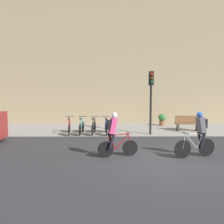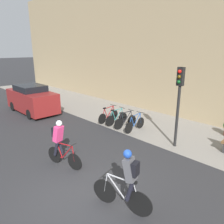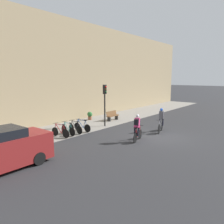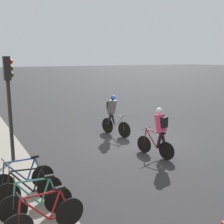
{
  "view_description": "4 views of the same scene",
  "coord_description": "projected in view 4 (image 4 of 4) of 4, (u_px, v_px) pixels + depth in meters",
  "views": [
    {
      "loc": [
        -2.09,
        -10.2,
        3.04
      ],
      "look_at": [
        -2.02,
        2.05,
        1.6
      ],
      "focal_mm": 45.0,
      "sensor_mm": 36.0,
      "label": 1
    },
    {
      "loc": [
        4.63,
        -3.12,
        4.2
      ],
      "look_at": [
        -1.73,
        2.99,
        1.62
      ],
      "focal_mm": 35.0,
      "sensor_mm": 36.0,
      "label": 2
    },
    {
      "loc": [
        -13.5,
        -6.71,
        4.07
      ],
      "look_at": [
        -0.89,
        3.49,
        1.49
      ],
      "focal_mm": 35.0,
      "sensor_mm": 36.0,
      "label": 3
    },
    {
      "loc": [
        -9.36,
        6.47,
        3.43
      ],
      "look_at": [
        0.39,
        1.15,
        1.27
      ],
      "focal_mm": 45.0,
      "sensor_mm": 36.0,
      "label": 4
    }
  ],
  "objects": [
    {
      "name": "parked_bike_1",
      "position": [
        36.0,
        201.0,
        6.04
      ],
      "size": [
        0.46,
        1.59,
        0.95
      ],
      "color": "black",
      "rests_on": "ground"
    },
    {
      "name": "cyclist_pink",
      "position": [
        159.0,
        131.0,
        9.64
      ],
      "size": [
        1.6,
        0.59,
        1.76
      ],
      "color": "black",
      "rests_on": "ground"
    },
    {
      "name": "ground",
      "position": [
        140.0,
        141.0,
        11.77
      ],
      "size": [
        200.0,
        200.0,
        0.0
      ],
      "primitive_type": "plane",
      "color": "#2B2B2D"
    },
    {
      "name": "cyclist_grey",
      "position": [
        113.0,
        114.0,
        12.52
      ],
      "size": [
        1.71,
        0.62,
        1.8
      ],
      "color": "black",
      "rests_on": "ground"
    },
    {
      "name": "parked_bike_3",
      "position": [
        23.0,
        178.0,
        7.22
      ],
      "size": [
        0.46,
        1.64,
        0.94
      ],
      "color": "black",
      "rests_on": "ground"
    },
    {
      "name": "parked_bike_0",
      "position": [
        45.0,
        217.0,
        5.46
      ],
      "size": [
        0.46,
        1.67,
        0.94
      ],
      "color": "black",
      "rests_on": "ground"
    },
    {
      "name": "parked_bike_2",
      "position": [
        29.0,
        189.0,
        6.63
      ],
      "size": [
        0.46,
        1.58,
        0.94
      ],
      "color": "black",
      "rests_on": "ground"
    },
    {
      "name": "traffic_light_pole",
      "position": [
        9.0,
        90.0,
        9.03
      ],
      "size": [
        0.26,
        0.3,
        3.47
      ],
      "color": "black",
      "rests_on": "ground"
    }
  ]
}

